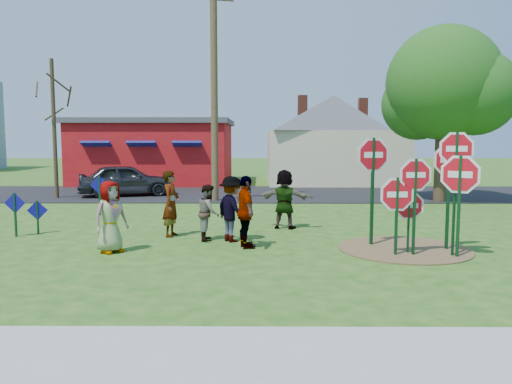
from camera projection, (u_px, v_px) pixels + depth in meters
ground at (224, 241)px, 13.24m from camera, size 120.00×120.00×0.00m
sidewalk at (181, 357)px, 6.08m from camera, size 22.00×1.80×0.08m
road at (240, 194)px, 24.67m from camera, size 120.00×7.50×0.04m
dirt_patch at (404, 249)px, 12.21m from camera, size 3.20×3.20×0.03m
red_building at (156, 151)px, 30.97m from camera, size 9.40×7.69×3.90m
cream_house at (333, 136)px, 30.79m from camera, size 9.40×9.40×6.50m
stop_sign_a at (397, 200)px, 11.43m from camera, size 1.07×0.07×1.96m
stop_sign_b at (373, 164)px, 12.48m from camera, size 1.14×0.33×2.89m
stop_sign_c at (456, 164)px, 11.28m from camera, size 1.03×0.20×3.00m
stop_sign_d at (449, 169)px, 11.96m from camera, size 1.10×0.14×2.75m
stop_sign_e at (409, 209)px, 11.67m from camera, size 0.92×0.15×1.61m
stop_sign_f at (460, 181)px, 11.19m from camera, size 1.01×0.65×2.50m
stop_sign_g at (415, 185)px, 11.40m from camera, size 1.02×0.09×2.39m
blue_diamond_b at (15, 209)px, 13.74m from camera, size 0.59×0.06×1.24m
blue_diamond_c at (38, 214)px, 14.19m from camera, size 0.57×0.10×0.96m
blue_diamond_d at (100, 191)px, 17.66m from camera, size 0.66×0.06×1.41m
person_a at (111, 217)px, 11.81m from camera, size 0.97×0.99×1.72m
person_b at (171, 204)px, 13.80m from camera, size 0.54×0.73×1.83m
person_c at (209, 212)px, 13.30m from camera, size 0.62×0.77×1.50m
person_d at (232, 209)px, 13.09m from camera, size 1.18×1.28×1.73m
person_e at (246, 212)px, 12.28m from camera, size 0.71×1.14×1.80m
person_f at (285, 199)px, 15.01m from camera, size 1.75×0.97×1.79m
suv at (126, 180)px, 23.59m from camera, size 4.72×3.04×1.50m
utility_pole at (214, 82)px, 21.23m from camera, size 2.34×0.71×9.75m
leafy_tree at (446, 89)px, 20.99m from camera, size 5.23×4.78×7.44m
bare_tree_west at (53, 109)px, 22.39m from camera, size 1.80×1.80×6.27m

